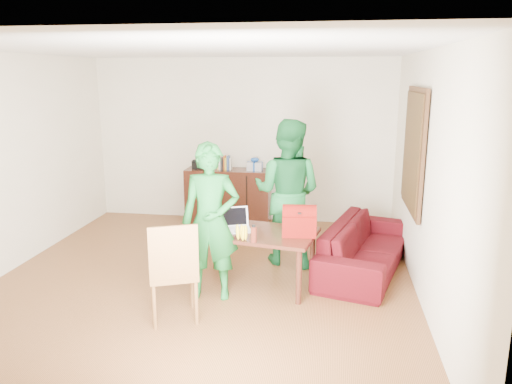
% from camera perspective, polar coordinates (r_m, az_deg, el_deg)
% --- Properties ---
extents(room, '(5.20, 5.70, 2.90)m').
position_cam_1_polar(room, '(5.86, -6.04, 2.15)').
color(room, '#4E3013').
rests_on(room, ground).
extents(table, '(1.54, 1.05, 0.67)m').
position_cam_1_polar(table, '(5.81, -0.30, -5.21)').
color(table, black).
rests_on(table, ground).
extents(chair, '(0.61, 0.60, 1.04)m').
position_cam_1_polar(chair, '(5.21, -9.37, -11.04)').
color(chair, brown).
rests_on(chair, ground).
extents(person_near, '(0.67, 0.48, 1.74)m').
position_cam_1_polar(person_near, '(5.46, -5.21, -3.41)').
color(person_near, '#156124').
rests_on(person_near, ground).
extents(person_far, '(1.06, 0.91, 1.89)m').
position_cam_1_polar(person_far, '(6.46, 3.60, -0.04)').
color(person_far, '#16632C').
rests_on(person_far, ground).
extents(laptop, '(0.41, 0.35, 0.25)m').
position_cam_1_polar(laptop, '(5.79, -2.36, -4.02)').
color(laptop, white).
rests_on(laptop, table).
extents(bananas, '(0.20, 0.16, 0.07)m').
position_cam_1_polar(bananas, '(5.48, -1.64, -5.15)').
color(bananas, gold).
rests_on(bananas, table).
extents(bottle, '(0.07, 0.07, 0.19)m').
position_cam_1_polar(bottle, '(5.39, -0.27, -4.76)').
color(bottle, '#551D13').
rests_on(bottle, table).
extents(red_bag, '(0.39, 0.24, 0.28)m').
position_cam_1_polar(red_bag, '(5.62, 4.96, -3.61)').
color(red_bag, maroon).
rests_on(red_bag, table).
extents(sofa, '(1.34, 2.22, 0.61)m').
position_cam_1_polar(sofa, '(6.52, 12.38, -6.10)').
color(sofa, '#3A0807').
rests_on(sofa, ground).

